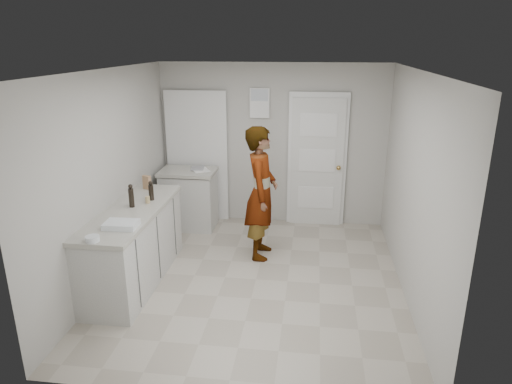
# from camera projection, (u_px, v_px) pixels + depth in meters

# --- Properties ---
(ground) EXTENTS (4.00, 4.00, 0.00)m
(ground) POSITION_uv_depth(u_px,v_px,m) (256.00, 279.00, 5.62)
(ground) COLOR gray
(ground) RESTS_ON ground
(room_shell) EXTENTS (4.00, 4.00, 4.00)m
(room_shell) POSITION_uv_depth(u_px,v_px,m) (261.00, 160.00, 7.16)
(room_shell) COLOR #AEACA5
(room_shell) RESTS_ON ground
(main_counter) EXTENTS (0.64, 1.96, 0.93)m
(main_counter) POSITION_uv_depth(u_px,v_px,m) (134.00, 248.00, 5.47)
(main_counter) COLOR silver
(main_counter) RESTS_ON ground
(side_counter) EXTENTS (0.84, 0.61, 0.93)m
(side_counter) POSITION_uv_depth(u_px,v_px,m) (189.00, 201.00, 7.10)
(side_counter) COLOR silver
(side_counter) RESTS_ON ground
(person) EXTENTS (0.43, 0.65, 1.78)m
(person) POSITION_uv_depth(u_px,v_px,m) (261.00, 193.00, 6.00)
(person) COLOR silver
(person) RESTS_ON ground
(cake_mix_box) EXTENTS (0.12, 0.09, 0.18)m
(cake_mix_box) POSITION_uv_depth(u_px,v_px,m) (147.00, 182.00, 6.03)
(cake_mix_box) COLOR #8C6546
(cake_mix_box) RESTS_ON main_counter
(spice_jar) EXTENTS (0.05, 0.05, 0.08)m
(spice_jar) POSITION_uv_depth(u_px,v_px,m) (148.00, 200.00, 5.52)
(spice_jar) COLOR tan
(spice_jar) RESTS_ON main_counter
(oil_cruet_a) EXTENTS (0.06, 0.06, 0.25)m
(oil_cruet_a) POSITION_uv_depth(u_px,v_px,m) (151.00, 191.00, 5.60)
(oil_cruet_a) COLOR black
(oil_cruet_a) RESTS_ON main_counter
(oil_cruet_b) EXTENTS (0.06, 0.06, 0.28)m
(oil_cruet_b) POSITION_uv_depth(u_px,v_px,m) (131.00, 196.00, 5.36)
(oil_cruet_b) COLOR black
(oil_cruet_b) RESTS_ON main_counter
(baking_dish) EXTENTS (0.35, 0.26, 0.06)m
(baking_dish) POSITION_uv_depth(u_px,v_px,m) (121.00, 225.00, 4.80)
(baking_dish) COLOR silver
(baking_dish) RESTS_ON main_counter
(egg_bowl) EXTENTS (0.14, 0.14, 0.05)m
(egg_bowl) POSITION_uv_depth(u_px,v_px,m) (92.00, 239.00, 4.46)
(egg_bowl) COLOR silver
(egg_bowl) RESTS_ON main_counter
(papers) EXTENTS (0.34, 0.37, 0.01)m
(papers) POSITION_uv_depth(u_px,v_px,m) (200.00, 170.00, 6.94)
(papers) COLOR white
(papers) RESTS_ON side_counter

